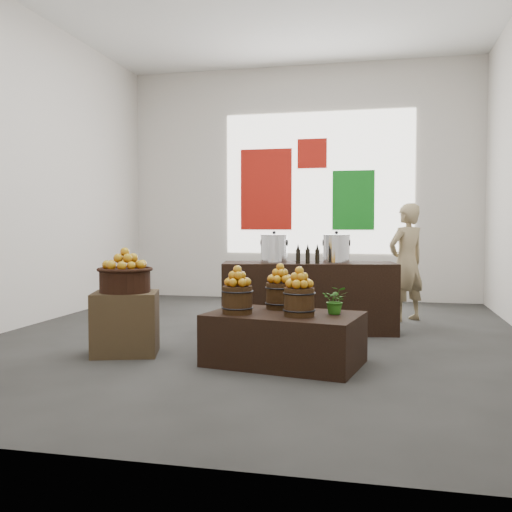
% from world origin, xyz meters
% --- Properties ---
extents(ground, '(7.00, 7.00, 0.00)m').
position_xyz_m(ground, '(0.00, 0.00, 0.00)').
color(ground, '#333331').
rests_on(ground, ground).
extents(back_wall, '(6.00, 0.04, 4.00)m').
position_xyz_m(back_wall, '(0.00, 3.50, 2.00)').
color(back_wall, silver).
rests_on(back_wall, ground).
extents(back_opening, '(3.20, 0.02, 2.40)m').
position_xyz_m(back_opening, '(0.30, 3.48, 2.00)').
color(back_opening, white).
rests_on(back_opening, back_wall).
extents(deco_red_left, '(0.90, 0.04, 1.40)m').
position_xyz_m(deco_red_left, '(-0.60, 3.47, 1.90)').
color(deco_red_left, '#B1170D').
rests_on(deco_red_left, back_wall).
extents(deco_green_right, '(0.70, 0.04, 1.00)m').
position_xyz_m(deco_green_right, '(0.90, 3.47, 1.70)').
color(deco_green_right, '#12741A').
rests_on(deco_green_right, back_wall).
extents(deco_red_upper, '(0.50, 0.04, 0.50)m').
position_xyz_m(deco_red_upper, '(0.20, 3.47, 2.50)').
color(deco_red_upper, '#B1170D').
rests_on(deco_red_upper, back_wall).
extents(crate, '(0.74, 0.66, 0.62)m').
position_xyz_m(crate, '(-1.08, -1.13, 0.31)').
color(crate, '#4C3C23').
rests_on(crate, ground).
extents(wicker_basket, '(0.49, 0.49, 0.22)m').
position_xyz_m(wicker_basket, '(-1.08, -1.13, 0.73)').
color(wicker_basket, black).
rests_on(wicker_basket, crate).
extents(apples_in_basket, '(0.38, 0.38, 0.21)m').
position_xyz_m(apples_in_basket, '(-1.08, -1.13, 0.94)').
color(apples_in_basket, '#970E04').
rests_on(apples_in_basket, wicker_basket).
extents(display_table, '(1.48, 1.07, 0.47)m').
position_xyz_m(display_table, '(0.52, -1.19, 0.23)').
color(display_table, black).
rests_on(display_table, ground).
extents(apple_bucket_front_left, '(0.27, 0.27, 0.25)m').
position_xyz_m(apple_bucket_front_left, '(0.10, -1.30, 0.59)').
color(apple_bucket_front_left, '#341D0E').
rests_on(apple_bucket_front_left, display_table).
extents(apples_in_bucket_front_left, '(0.20, 0.20, 0.18)m').
position_xyz_m(apples_in_bucket_front_left, '(0.10, -1.30, 0.81)').
color(apples_in_bucket_front_left, '#970E04').
rests_on(apples_in_bucket_front_left, apple_bucket_front_left).
extents(apple_bucket_front_right, '(0.27, 0.27, 0.25)m').
position_xyz_m(apple_bucket_front_right, '(0.67, -1.32, 0.59)').
color(apple_bucket_front_right, '#341D0E').
rests_on(apple_bucket_front_right, display_table).
extents(apples_in_bucket_front_right, '(0.20, 0.20, 0.18)m').
position_xyz_m(apples_in_bucket_front_right, '(0.67, -1.32, 0.81)').
color(apples_in_bucket_front_right, '#970E04').
rests_on(apples_in_bucket_front_right, apple_bucket_front_right).
extents(apple_bucket_rear, '(0.27, 0.27, 0.25)m').
position_xyz_m(apple_bucket_rear, '(0.43, -0.92, 0.59)').
color(apple_bucket_rear, '#341D0E').
rests_on(apple_bucket_rear, display_table).
extents(apples_in_bucket_rear, '(0.20, 0.20, 0.18)m').
position_xyz_m(apples_in_bucket_rear, '(0.43, -0.92, 0.81)').
color(apples_in_bucket_rear, '#970E04').
rests_on(apples_in_bucket_rear, apple_bucket_rear).
extents(herb_garnish_right, '(0.24, 0.21, 0.25)m').
position_xyz_m(herb_garnish_right, '(0.98, -1.14, 0.60)').
color(herb_garnish_right, '#215B13').
rests_on(herb_garnish_right, display_table).
extents(herb_garnish_left, '(0.18, 0.16, 0.27)m').
position_xyz_m(herb_garnish_left, '(0.01, -0.90, 0.61)').
color(herb_garnish_left, '#215B13').
rests_on(herb_garnish_left, display_table).
extents(counter, '(2.12, 1.01, 0.83)m').
position_xyz_m(counter, '(0.53, 0.45, 0.42)').
color(counter, black).
rests_on(counter, ground).
extents(stock_pot_left, '(0.31, 0.31, 0.31)m').
position_xyz_m(stock_pot_left, '(0.12, 0.38, 0.99)').
color(stock_pot_left, silver).
rests_on(stock_pot_left, counter).
extents(stock_pot_center, '(0.31, 0.31, 0.31)m').
position_xyz_m(stock_pot_center, '(0.85, 0.51, 0.99)').
color(stock_pot_center, silver).
rests_on(stock_pot_center, counter).
extents(oil_cruets, '(0.23, 0.09, 0.23)m').
position_xyz_m(oil_cruets, '(0.57, 0.25, 0.95)').
color(oil_cruets, black).
rests_on(oil_cruets, counter).
extents(shopper, '(0.68, 0.66, 1.57)m').
position_xyz_m(shopper, '(1.70, 1.54, 0.78)').
color(shopper, '#94805B').
rests_on(shopper, ground).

